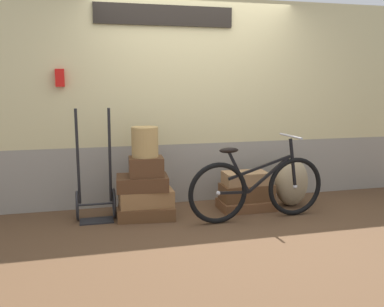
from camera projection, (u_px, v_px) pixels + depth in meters
name	position (u px, v px, depth m)	size (l,w,h in m)	color
ground	(212.00, 221.00, 4.81)	(8.78, 5.20, 0.06)	#513823
station_building	(194.00, 102.00, 5.40)	(6.78, 0.74, 2.54)	gray
suitcase_0	(146.00, 211.00, 4.86)	(0.64, 0.46, 0.15)	brown
suitcase_1	(146.00, 196.00, 4.86)	(0.60, 0.45, 0.18)	olive
suitcase_2	(142.00, 183.00, 4.79)	(0.57, 0.39, 0.16)	#4C2D19
suitcase_3	(146.00, 167.00, 4.75)	(0.38, 0.28, 0.22)	#4C2D19
suitcase_4	(246.00, 204.00, 5.16)	(0.66, 0.41, 0.11)	brown
suitcase_5	(247.00, 192.00, 5.15)	(0.62, 0.32, 0.20)	brown
suitcase_6	(245.00, 178.00, 5.13)	(0.52, 0.30, 0.15)	#9E754C
wicker_basket	(145.00, 142.00, 4.73)	(0.30, 0.30, 0.34)	#A8844C
luggage_trolley	(96.00, 196.00, 4.76)	(0.43, 0.39, 1.25)	black
burlap_sack	(291.00, 182.00, 5.27)	(0.42, 0.35, 0.60)	#9E8966
bicycle	(257.00, 188.00, 4.74)	(1.63, 0.46, 0.94)	black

